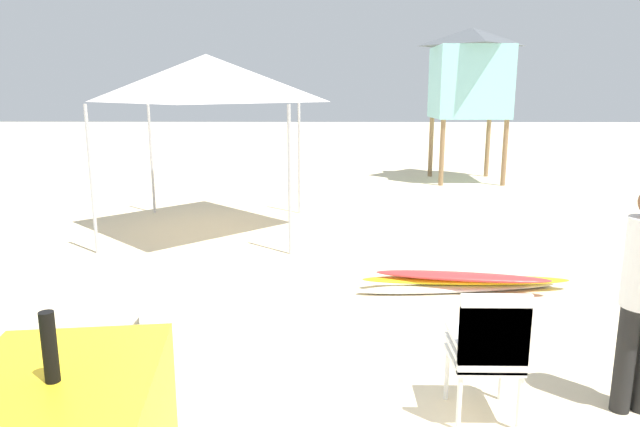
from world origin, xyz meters
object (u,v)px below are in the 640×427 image
surfboard_pile (462,282)px  lifeguard_tower (470,73)px  stacked_plastic_chairs (488,344)px  popup_canopy (207,78)px  cooler_box (166,306)px

surfboard_pile → lifeguard_tower: 9.18m
surfboard_pile → stacked_plastic_chairs: bearing=-99.7°
lifeguard_tower → stacked_plastic_chairs: bearing=-102.5°
stacked_plastic_chairs → surfboard_pile: 2.85m
surfboard_pile → popup_canopy: 5.25m
stacked_plastic_chairs → surfboard_pile: (0.47, 2.77, -0.49)m
stacked_plastic_chairs → lifeguard_tower: (2.50, 11.31, 2.18)m
surfboard_pile → cooler_box: cooler_box is taller
lifeguard_tower → surfboard_pile: bearing=-103.3°
popup_canopy → surfboard_pile: bearing=-39.7°
surfboard_pile → popup_canopy: bearing=140.3°
surfboard_pile → cooler_box: bearing=-163.6°
surfboard_pile → lifeguard_tower: bearing=76.7°
surfboard_pile → cooler_box: (-3.29, -0.97, 0.05)m
surfboard_pile → cooler_box: 3.43m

